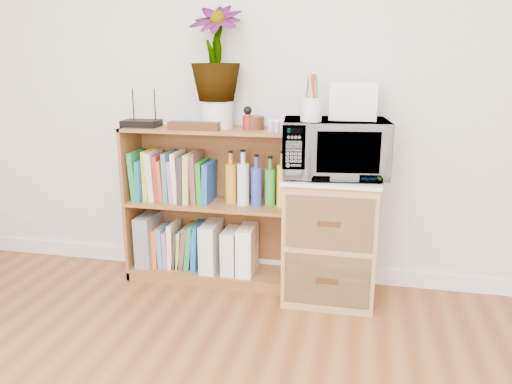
% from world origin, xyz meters
% --- Properties ---
extents(skirting_board, '(4.00, 0.02, 0.10)m').
position_xyz_m(skirting_board, '(0.00, 2.24, 0.05)').
color(skirting_board, white).
rests_on(skirting_board, ground).
extents(bookshelf, '(1.00, 0.30, 0.95)m').
position_xyz_m(bookshelf, '(-0.35, 2.10, 0.47)').
color(bookshelf, brown).
rests_on(bookshelf, ground).
extents(wicker_unit, '(0.50, 0.45, 0.70)m').
position_xyz_m(wicker_unit, '(0.40, 2.02, 0.35)').
color(wicker_unit, '#9E7542').
rests_on(wicker_unit, ground).
extents(microwave, '(0.60, 0.44, 0.31)m').
position_xyz_m(microwave, '(0.40, 2.02, 0.87)').
color(microwave, white).
rests_on(microwave, wicker_unit).
extents(pen_cup, '(0.11, 0.11, 0.12)m').
position_xyz_m(pen_cup, '(0.28, 1.91, 1.09)').
color(pen_cup, silver).
rests_on(pen_cup, microwave).
extents(small_appliance, '(0.24, 0.20, 0.19)m').
position_xyz_m(small_appliance, '(0.49, 2.06, 1.12)').
color(small_appliance, white).
rests_on(small_appliance, microwave).
extents(router, '(0.21, 0.15, 0.04)m').
position_xyz_m(router, '(-0.75, 2.08, 0.97)').
color(router, black).
rests_on(router, bookshelf).
extents(white_bowl, '(0.13, 0.13, 0.03)m').
position_xyz_m(white_bowl, '(-0.53, 2.07, 0.97)').
color(white_bowl, white).
rests_on(white_bowl, bookshelf).
extents(plant_pot, '(0.18, 0.18, 0.16)m').
position_xyz_m(plant_pot, '(-0.29, 2.12, 1.03)').
color(plant_pot, silver).
rests_on(plant_pot, bookshelf).
extents(potted_plant, '(0.30, 0.30, 0.53)m').
position_xyz_m(potted_plant, '(-0.29, 2.12, 1.37)').
color(potted_plant, '#427B31').
rests_on(potted_plant, plant_pot).
extents(trinket_box, '(0.29, 0.07, 0.05)m').
position_xyz_m(trinket_box, '(-0.39, 2.00, 0.97)').
color(trinket_box, '#321D0D').
rests_on(trinket_box, bookshelf).
extents(kokeshi_doll, '(0.04, 0.04, 0.09)m').
position_xyz_m(kokeshi_doll, '(-0.09, 2.06, 0.99)').
color(kokeshi_doll, maroon).
rests_on(kokeshi_doll, bookshelf).
extents(wooden_bowl, '(0.13, 0.13, 0.07)m').
position_xyz_m(wooden_bowl, '(-0.07, 2.11, 0.99)').
color(wooden_bowl, '#3D1F10').
rests_on(wooden_bowl, bookshelf).
extents(paint_jars, '(0.10, 0.04, 0.05)m').
position_xyz_m(paint_jars, '(0.08, 2.01, 0.98)').
color(paint_jars, pink).
rests_on(paint_jars, bookshelf).
extents(file_box, '(0.10, 0.26, 0.32)m').
position_xyz_m(file_box, '(-0.75, 2.10, 0.23)').
color(file_box, slate).
rests_on(file_box, bookshelf).
extents(magazine_holder_left, '(0.09, 0.24, 0.30)m').
position_xyz_m(magazine_holder_left, '(-0.34, 2.09, 0.22)').
color(magazine_holder_left, silver).
rests_on(magazine_holder_left, bookshelf).
extents(magazine_holder_mid, '(0.08, 0.21, 0.27)m').
position_xyz_m(magazine_holder_mid, '(-0.21, 2.09, 0.20)').
color(magazine_holder_mid, silver).
rests_on(magazine_holder_mid, bookshelf).
extents(magazine_holder_right, '(0.09, 0.23, 0.29)m').
position_xyz_m(magazine_holder_right, '(-0.11, 2.09, 0.22)').
color(magazine_holder_right, white).
rests_on(magazine_holder_right, bookshelf).
extents(cookbooks, '(0.49, 0.20, 0.31)m').
position_xyz_m(cookbooks, '(-0.57, 2.10, 0.64)').
color(cookbooks, '#207A40').
rests_on(cookbooks, bookshelf).
extents(liquor_bottles, '(0.38, 0.07, 0.32)m').
position_xyz_m(liquor_bottles, '(-0.06, 2.10, 0.65)').
color(liquor_bottles, '#BD8423').
rests_on(liquor_bottles, bookshelf).
extents(lower_books, '(0.30, 0.19, 0.29)m').
position_xyz_m(lower_books, '(-0.55, 2.10, 0.20)').
color(lower_books, orange).
rests_on(lower_books, bookshelf).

